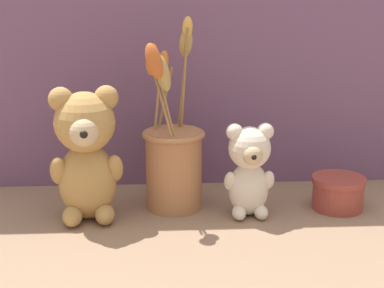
{
  "coord_description": "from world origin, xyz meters",
  "views": [
    {
      "loc": [
        -0.05,
        -0.96,
        0.4
      ],
      "look_at": [
        0.0,
        0.02,
        0.12
      ],
      "focal_mm": 55.0,
      "sensor_mm": 36.0,
      "label": 1
    }
  ],
  "objects_px": {
    "teddy_bear_large": "(86,152)",
    "decorative_tin_tall": "(338,192)",
    "teddy_bear_medium": "(249,168)",
    "flower_vase": "(173,156)"
  },
  "relations": [
    {
      "from": "teddy_bear_large",
      "to": "decorative_tin_tall",
      "type": "relative_size",
      "value": 2.42
    },
    {
      "from": "teddy_bear_large",
      "to": "decorative_tin_tall",
      "type": "xyz_separation_m",
      "value": [
        0.44,
        0.02,
        -0.09
      ]
    },
    {
      "from": "teddy_bear_large",
      "to": "decorative_tin_tall",
      "type": "distance_m",
      "value": 0.45
    },
    {
      "from": "teddy_bear_large",
      "to": "teddy_bear_medium",
      "type": "distance_m",
      "value": 0.28
    },
    {
      "from": "teddy_bear_medium",
      "to": "decorative_tin_tall",
      "type": "bearing_deg",
      "value": 7.57
    },
    {
      "from": "teddy_bear_medium",
      "to": "flower_vase",
      "type": "distance_m",
      "value": 0.14
    },
    {
      "from": "teddy_bear_medium",
      "to": "flower_vase",
      "type": "bearing_deg",
      "value": 161.15
    },
    {
      "from": "teddy_bear_medium",
      "to": "flower_vase",
      "type": "height_order",
      "value": "flower_vase"
    },
    {
      "from": "teddy_bear_large",
      "to": "teddy_bear_medium",
      "type": "xyz_separation_m",
      "value": [
        0.28,
        0.0,
        -0.03
      ]
    },
    {
      "from": "decorative_tin_tall",
      "to": "teddy_bear_medium",
      "type": "bearing_deg",
      "value": -172.43
    }
  ]
}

